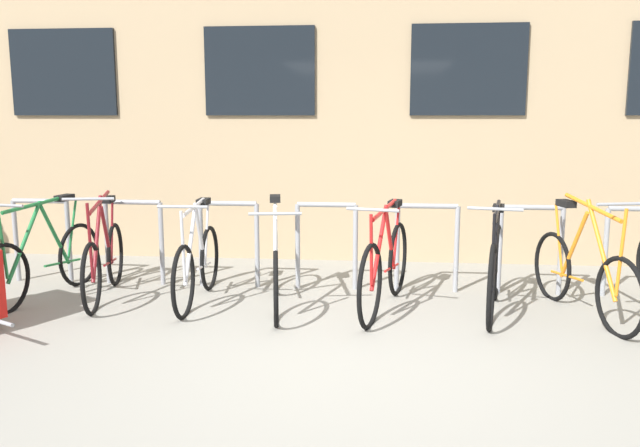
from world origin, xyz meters
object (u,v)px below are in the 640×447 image
Objects in this scene: bicycle_black at (495,269)px; bicycle_green at (44,260)px; bicycle_red at (385,266)px; bicycle_silver at (197,263)px; bicycle_orange at (583,273)px; bicycle_maroon at (104,260)px; bicycle_white at (276,267)px.

bicycle_green is at bearing 179.58° from bicycle_black.
bicycle_silver is (-1.76, 0.05, -0.02)m from bicycle_red.
bicycle_red is 1.03× the size of bicycle_green.
bicycle_red is at bearing -1.66° from bicycle_silver.
bicycle_red is (-1.72, 0.05, 0.01)m from bicycle_orange.
bicycle_green is at bearing 179.57° from bicycle_red.
bicycle_green is 1.07× the size of bicycle_silver.
bicycle_silver is 0.94m from bicycle_maroon.
bicycle_white is at bearing 179.96° from bicycle_orange.
bicycle_green is at bearing -171.80° from bicycle_maroon.
bicycle_orange is at bearing -0.85° from bicycle_green.
bicycle_orange is 1.03× the size of bicycle_black.
bicycle_white is 1.00× the size of bicycle_maroon.
bicycle_green is at bearing 178.17° from bicycle_white.
bicycle_orange is at bearing -1.65° from bicycle_silver.
bicycle_silver is at bearing 178.35° from bicycle_orange.
bicycle_black reaches higher than bicycle_silver.
bicycle_orange is 1.03× the size of bicycle_maroon.
bicycle_maroon reaches higher than bicycle_green.
bicycle_white is (0.76, -0.10, 0.00)m from bicycle_silver.
bicycle_maroon is at bearing 176.69° from bicycle_silver.
bicycle_black is at bearing -0.42° from bicycle_green.
bicycle_silver is (-3.48, 0.10, -0.01)m from bicycle_orange.
bicycle_green is 1.04× the size of bicycle_white.
bicycle_orange is at bearing -2.00° from bicycle_maroon.
bicycle_maroon is (0.56, 0.08, 0.00)m from bicycle_green.
bicycle_white is (2.26, -0.07, -0.00)m from bicycle_green.
bicycle_black is at bearing 1.21° from bicycle_white.
bicycle_black is (-0.75, 0.04, 0.01)m from bicycle_orange.
bicycle_black is 0.97m from bicycle_red.
bicycle_black reaches higher than bicycle_red.
bicycle_maroon is (-0.94, 0.05, 0.00)m from bicycle_silver.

